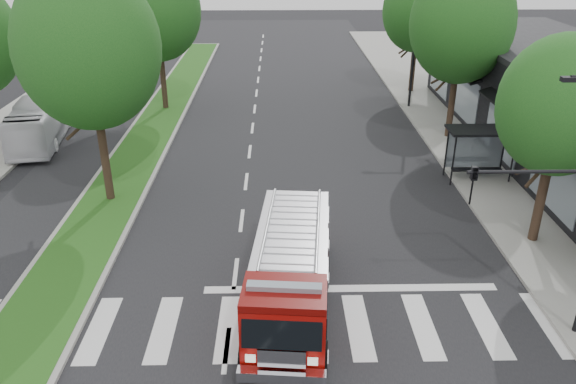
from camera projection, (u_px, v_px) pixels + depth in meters
The scene contains 12 objects.
ground at pixel (235, 274), 20.02m from camera, with size 140.00×140.00×0.00m, color black.
sidewalk_right at pixel (488, 163), 29.24m from camera, with size 5.00×80.00×0.15m, color gray.
median at pixel (161, 117), 36.15m from camera, with size 3.00×50.00×0.15m.
bus_shelter at pixel (480, 139), 26.71m from camera, with size 3.20×1.60×2.61m.
tree_right_near at pixel (561, 106), 19.67m from camera, with size 4.40×4.40×8.05m.
tree_right_mid at pixel (462, 24), 30.09m from camera, with size 5.60×5.60×9.72m.
tree_right_far at pixel (418, 11), 39.41m from camera, with size 5.00×5.00×8.73m.
tree_median_near at pixel (88, 48), 22.42m from camera, with size 5.80×5.80×10.16m.
tree_median_far at pixel (157, 10), 35.21m from camera, with size 5.60×5.60×9.72m.
streetlight_right_far at pixel (412, 41), 36.36m from camera, with size 2.11×0.20×8.00m.
fire_engine at pixel (291, 272), 17.81m from camera, with size 3.03×7.97×2.70m.
city_bus at pixel (43, 117), 32.32m from camera, with size 2.14×9.15×2.55m, color silver.
Camera 1 is at (1.55, -16.88, 11.21)m, focal length 35.00 mm.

